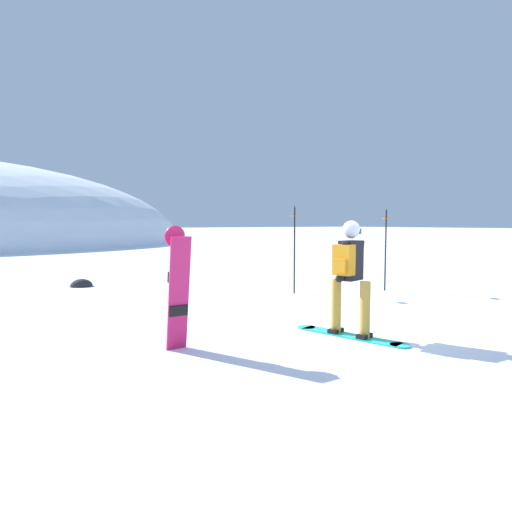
{
  "coord_description": "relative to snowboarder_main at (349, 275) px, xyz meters",
  "views": [
    {
      "loc": [
        -5.35,
        -4.8,
        1.68
      ],
      "look_at": [
        -0.23,
        2.79,
        1.0
      ],
      "focal_mm": 31.24,
      "sensor_mm": 36.0,
      "label": 1
    }
  ],
  "objects": [
    {
      "name": "snowboarder_main",
      "position": [
        0.0,
        0.0,
        0.0
      ],
      "size": [
        0.67,
        1.79,
        1.71
      ],
      "color": "#23B7A3",
      "rests_on": "ground"
    },
    {
      "name": "piste_marker_near",
      "position": [
        1.91,
        3.64,
        0.28
      ],
      "size": [
        0.2,
        0.2,
        2.11
      ],
      "color": "black",
      "rests_on": "ground"
    },
    {
      "name": "ground_plane",
      "position": [
        0.61,
        0.21,
        -0.92
      ],
      "size": [
        300.0,
        300.0,
        0.0
      ],
      "primitive_type": "plane",
      "color": "white"
    },
    {
      "name": "spare_snowboard",
      "position": [
        -2.36,
        0.77,
        -0.08
      ],
      "size": [
        0.28,
        0.25,
        1.65
      ],
      "color": "#D11E5B",
      "rests_on": "ground"
    },
    {
      "name": "piste_marker_far",
      "position": [
        4.08,
        2.75,
        0.25
      ],
      "size": [
        0.2,
        0.2,
        2.05
      ],
      "color": "black",
      "rests_on": "ground"
    },
    {
      "name": "rock_dark",
      "position": [
        -2.05,
        7.7,
        -0.92
      ],
      "size": [
        0.58,
        0.49,
        0.4
      ],
      "color": "#282628",
      "rests_on": "ground"
    }
  ]
}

